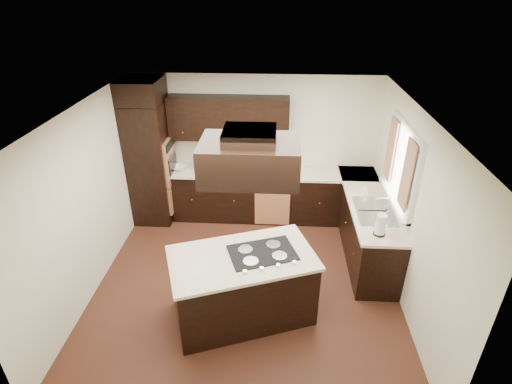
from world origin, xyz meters
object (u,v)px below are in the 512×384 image
oven_column (151,163)px  range_hood (250,160)px  spice_rack (212,162)px  island (243,287)px

oven_column → range_hood: size_ratio=2.02×
oven_column → spice_rack: bearing=4.8°
oven_column → island: 2.99m
island → range_hood: bearing=14.1°
island → range_hood: size_ratio=1.60×
range_hood → island: bearing=-146.2°
oven_column → range_hood: range_hood is taller
range_hood → spice_rack: (-0.82, 2.34, -1.10)m
oven_column → spice_rack: 1.06m
oven_column → island: (1.78, -2.32, -0.62)m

